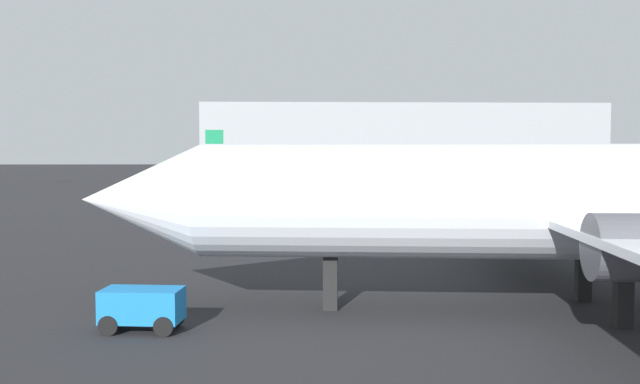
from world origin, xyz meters
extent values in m
cylinder|color=silver|center=(4.73, 16.68, 3.79)|extent=(25.12, 6.38, 3.90)
cone|color=silver|center=(-9.77, 18.14, 3.79)|extent=(4.66, 4.31, 3.90)
cube|color=silver|center=(5.96, 16.55, 3.21)|extent=(7.57, 30.18, 0.24)
cylinder|color=#4C4C54|center=(5.79, 22.27, 3.01)|extent=(3.14, 2.07, 1.78)
cube|color=black|center=(-3.19, 17.48, 0.92)|extent=(0.54, 0.54, 1.85)
cube|color=black|center=(5.77, 14.58, 0.92)|extent=(0.54, 0.54, 1.85)
cube|color=black|center=(6.16, 18.52, 0.92)|extent=(0.54, 0.54, 1.85)
cylinder|color=silver|center=(-6.56, 85.61, 2.88)|extent=(17.47, 2.63, 2.25)
cone|color=silver|center=(3.39, 85.39, 2.88)|extent=(2.53, 2.31, 2.25)
cone|color=silver|center=(-16.52, 85.82, 2.88)|extent=(2.53, 2.31, 2.25)
cube|color=silver|center=(-7.44, 85.63, 2.54)|extent=(3.33, 17.63, 0.17)
cube|color=silver|center=(-14.91, 85.79, 3.10)|extent=(1.87, 6.13, 0.12)
cube|color=#147F4C|center=(-14.55, 85.78, 6.16)|extent=(2.32, 0.27, 4.32)
cylinder|color=#4C4C54|center=(-6.84, 88.96, 2.43)|extent=(2.20, 1.35, 1.30)
cylinder|color=#4C4C54|center=(-6.98, 82.28, 2.43)|extent=(2.20, 1.35, 1.30)
cube|color=black|center=(-0.99, 85.49, 0.88)|extent=(0.37, 0.37, 1.75)
cube|color=black|center=(-7.40, 87.08, 0.88)|extent=(0.37, 0.37, 1.75)
cube|color=black|center=(-7.47, 84.18, 0.88)|extent=(0.37, 0.37, 1.75)
cube|color=#1972BF|center=(-9.09, 14.81, 0.80)|extent=(2.53, 1.56, 1.00)
cylinder|color=black|center=(-8.19, 15.30, 0.30)|extent=(0.62, 0.27, 0.60)
cylinder|color=black|center=(-8.32, 14.13, 0.30)|extent=(0.62, 0.27, 0.60)
cylinder|color=black|center=(-9.86, 15.48, 0.30)|extent=(0.62, 0.27, 0.60)
cylinder|color=black|center=(-9.99, 14.32, 0.30)|extent=(0.62, 0.27, 0.60)
cube|color=#999EA3|center=(15.65, 128.77, 7.01)|extent=(71.89, 27.21, 14.03)
camera|label=1|loc=(-4.53, -6.63, 5.48)|focal=39.52mm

